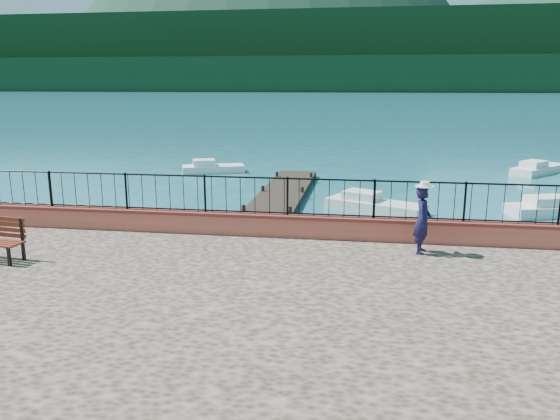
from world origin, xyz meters
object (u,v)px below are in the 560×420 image
(boat_3, at_px, (213,166))
(person, at_px, (423,220))
(boat_5, at_px, (539,166))
(boat_1, at_px, (375,202))

(boat_3, bearing_deg, person, -80.33)
(person, bearing_deg, boat_3, 41.32)
(boat_3, bearing_deg, boat_5, -11.78)
(boat_1, distance_m, boat_5, 14.59)
(boat_1, height_order, boat_3, same)
(person, height_order, boat_3, person)
(boat_1, bearing_deg, boat_5, 75.08)
(person, height_order, boat_5, person)
(boat_1, height_order, boat_5, same)
(person, xyz_separation_m, boat_1, (-0.90, 9.24, -1.59))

